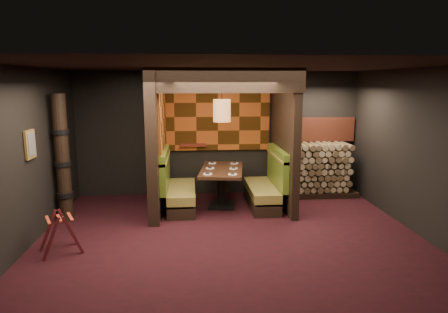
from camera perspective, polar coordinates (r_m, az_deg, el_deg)
floor at (r=6.98m, az=0.91°, el=-11.38°), size 6.50×5.50×0.02m
ceiling at (r=6.48m, az=0.99°, el=12.87°), size 6.50×5.50×0.02m
wall_back at (r=9.30m, az=-0.76°, el=3.31°), size 6.50×0.02×2.85m
wall_front at (r=3.92m, az=5.03°, el=-6.90°), size 6.50×0.02×2.85m
wall_left at (r=7.05m, az=-26.44°, el=-0.14°), size 0.02×5.50×2.85m
wall_right at (r=7.63m, az=26.11°, el=0.62°), size 0.02×5.50×2.85m
partition_left at (r=8.21m, az=-9.65°, el=2.19°), size 0.20×2.20×2.85m
partition_right at (r=8.46m, az=8.59°, el=2.46°), size 0.15×2.10×2.85m
header_beam at (r=7.17m, az=0.21°, el=10.81°), size 2.85×0.18×0.44m
tapa_back_panel at (r=9.21m, az=-0.90°, el=5.71°), size 2.40×0.06×1.55m
tapa_side_panel at (r=8.32m, az=-8.81°, el=5.27°), size 0.04×1.85×1.45m
lacquer_shelf at (r=9.20m, az=-4.43°, el=1.66°), size 0.60×0.12×0.07m
booth_bench_left at (r=8.39m, az=-6.78°, el=-4.70°), size 0.68×1.60×1.14m
booth_bench_right at (r=8.54m, az=6.06°, el=-4.43°), size 0.68×1.60×1.14m
dining_table at (r=8.38m, az=-0.32°, el=-3.32°), size 1.06×1.67×0.83m
place_settings at (r=8.32m, az=-0.32°, el=-1.67°), size 0.82×1.31×0.03m
pendant_lamp at (r=8.11m, az=-0.30°, el=6.58°), size 0.35×0.35×1.04m
framed_picture at (r=7.10m, az=-25.95°, el=1.56°), size 0.05×0.36×0.46m
luggage_rack at (r=6.74m, az=-22.36°, el=-9.87°), size 0.75×0.66×0.68m
totem_column at (r=8.04m, az=-22.08°, el=-0.34°), size 0.31×0.31×2.40m
firewood_stack at (r=9.48m, az=13.35°, el=-1.82°), size 1.73×0.70×1.22m
mosaic_header at (r=9.65m, az=12.97°, el=3.78°), size 1.83×0.10×0.56m
bay_front_post at (r=8.73m, az=8.77°, el=2.71°), size 0.08×0.08×2.85m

